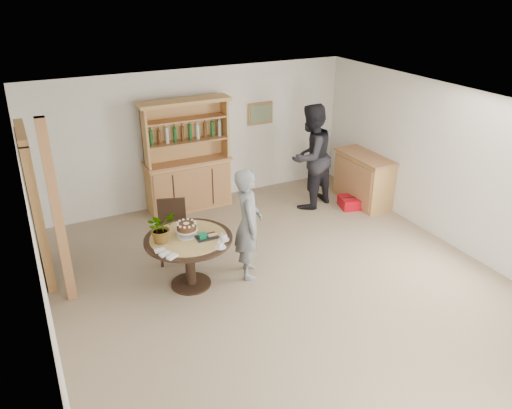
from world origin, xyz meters
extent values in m
plane|color=tan|center=(0.00, 0.00, 0.00)|extent=(7.00, 7.00, 0.00)
cube|color=white|center=(0.00, 3.50, 1.25)|extent=(6.00, 0.04, 2.50)
cube|color=white|center=(-3.00, 0.00, 1.25)|extent=(0.04, 7.00, 2.50)
cube|color=white|center=(3.00, 0.00, 1.25)|extent=(0.04, 7.00, 2.50)
cube|color=white|center=(0.00, 0.00, 2.50)|extent=(6.00, 7.00, 0.04)
cube|color=#AB7448|center=(1.30, 3.47, 1.55)|extent=(0.52, 0.03, 0.42)
cube|color=#59724C|center=(1.30, 3.45, 1.55)|extent=(0.44, 0.02, 0.34)
cube|color=black|center=(-2.94, 2.00, 1.05)|extent=(0.10, 0.90, 2.10)
cube|color=tan|center=(-2.92, 1.50, 1.05)|extent=(0.12, 0.10, 2.10)
cube|color=tan|center=(-2.92, 2.50, 1.05)|extent=(0.12, 0.10, 2.10)
cube|color=tan|center=(-2.92, 2.00, 2.13)|extent=(0.12, 1.10, 0.10)
cube|color=#AB7448|center=(-2.70, 1.20, 1.25)|extent=(0.12, 0.12, 2.50)
cube|color=tan|center=(-0.30, 3.24, 0.45)|extent=(1.50, 0.50, 0.90)
cube|color=#AB7448|center=(-0.30, 3.24, 0.92)|extent=(1.56, 0.54, 0.04)
cube|color=tan|center=(-0.30, 3.34, 1.47)|extent=(1.50, 0.04, 1.06)
cube|color=tan|center=(-1.03, 3.19, 1.47)|extent=(0.04, 0.34, 1.06)
cube|color=tan|center=(0.43, 3.19, 1.47)|extent=(0.04, 0.34, 1.06)
cube|color=#AB7448|center=(-0.30, 3.19, 1.30)|extent=(1.44, 0.32, 0.03)
cube|color=#AB7448|center=(-0.30, 3.19, 1.70)|extent=(1.44, 0.32, 0.03)
cube|color=tan|center=(-0.30, 3.19, 2.01)|extent=(1.62, 0.40, 0.06)
cylinder|color=#194C1E|center=(-0.86, 3.19, 1.46)|extent=(0.07, 0.07, 0.28)
cylinder|color=#4C2D14|center=(-0.70, 3.19, 1.46)|extent=(0.07, 0.07, 0.28)
cylinder|color=#B2BFB2|center=(-0.54, 3.19, 1.46)|extent=(0.07, 0.07, 0.28)
cylinder|color=#194C1E|center=(-0.38, 3.19, 1.46)|extent=(0.07, 0.07, 0.28)
cylinder|color=#4C2D14|center=(-0.22, 3.19, 1.46)|extent=(0.07, 0.07, 0.28)
cylinder|color=#B2BFB2|center=(-0.06, 3.19, 1.46)|extent=(0.07, 0.07, 0.28)
cylinder|color=#194C1E|center=(0.10, 3.19, 1.46)|extent=(0.07, 0.07, 0.28)
cylinder|color=#4C2D14|center=(0.26, 3.19, 1.46)|extent=(0.07, 0.07, 0.28)
cube|color=tan|center=(2.74, 2.00, 0.45)|extent=(0.50, 1.20, 0.90)
cube|color=#AB7448|center=(2.74, 2.00, 0.92)|extent=(0.54, 1.26, 0.04)
cylinder|color=black|center=(-1.15, 0.78, 0.73)|extent=(1.20, 1.20, 0.04)
cylinder|color=black|center=(-1.15, 0.78, 0.36)|extent=(0.14, 0.14, 0.70)
cylinder|color=black|center=(-1.15, 0.78, 0.01)|extent=(0.56, 0.56, 0.03)
cylinder|color=tan|center=(-1.15, 0.78, 0.76)|extent=(1.04, 1.04, 0.01)
cube|color=black|center=(-1.15, 1.53, 0.45)|extent=(0.53, 0.53, 0.04)
cube|color=black|center=(-1.09, 1.71, 0.70)|extent=(0.41, 0.16, 0.46)
cube|color=black|center=(-1.09, 1.71, 0.92)|extent=(0.41, 0.17, 0.05)
cube|color=black|center=(-1.38, 1.42, 0.22)|extent=(0.04, 0.04, 0.44)
cube|color=black|center=(-1.04, 1.30, 0.22)|extent=(0.04, 0.04, 0.44)
cube|color=black|center=(-1.26, 1.76, 0.22)|extent=(0.04, 0.04, 0.44)
cube|color=black|center=(-0.92, 1.64, 0.22)|extent=(0.03, 0.04, 0.44)
cylinder|color=white|center=(-1.15, 0.83, 0.77)|extent=(0.28, 0.28, 0.01)
cylinder|color=white|center=(-1.15, 0.83, 0.81)|extent=(0.05, 0.05, 0.08)
cylinder|color=white|center=(-1.15, 0.83, 0.85)|extent=(0.30, 0.30, 0.01)
cylinder|color=#442513|center=(-1.15, 0.83, 0.90)|extent=(0.26, 0.26, 0.09)
cylinder|color=white|center=(-1.15, 0.83, 0.95)|extent=(0.08, 0.08, 0.01)
sphere|color=white|center=(-1.03, 0.83, 0.95)|extent=(0.04, 0.04, 0.04)
sphere|color=white|center=(-1.05, 0.89, 0.95)|extent=(0.04, 0.04, 0.04)
sphere|color=white|center=(-1.09, 0.93, 0.95)|extent=(0.04, 0.04, 0.04)
sphere|color=white|center=(-1.15, 0.95, 0.95)|extent=(0.04, 0.04, 0.04)
sphere|color=white|center=(-1.21, 0.93, 0.95)|extent=(0.04, 0.04, 0.04)
sphere|color=white|center=(-1.25, 0.89, 0.95)|extent=(0.04, 0.04, 0.04)
sphere|color=white|center=(-1.27, 0.83, 0.95)|extent=(0.04, 0.04, 0.04)
sphere|color=white|center=(-1.25, 0.77, 0.95)|extent=(0.04, 0.04, 0.04)
sphere|color=white|center=(-1.21, 0.73, 0.95)|extent=(0.04, 0.04, 0.04)
sphere|color=white|center=(-1.15, 0.71, 0.95)|extent=(0.04, 0.04, 0.04)
sphere|color=white|center=(-1.09, 0.73, 0.95)|extent=(0.04, 0.04, 0.04)
sphere|color=white|center=(-1.05, 0.77, 0.95)|extent=(0.04, 0.04, 0.04)
imported|color=#3F7233|center=(-1.50, 0.83, 0.97)|extent=(0.47, 0.44, 0.42)
cube|color=black|center=(-0.93, 0.66, 0.77)|extent=(0.30, 0.20, 0.01)
cube|color=#0B683E|center=(-0.99, 0.66, 0.80)|extent=(0.10, 0.10, 0.06)
cube|color=#0B683E|center=(-0.99, 0.66, 0.83)|extent=(0.11, 0.02, 0.01)
cylinder|color=silver|center=(-0.75, 0.50, 0.76)|extent=(0.15, 0.15, 0.01)
imported|color=silver|center=(-0.75, 0.50, 0.81)|extent=(0.10, 0.10, 0.08)
cylinder|color=silver|center=(-0.87, 0.33, 0.76)|extent=(0.15, 0.15, 0.01)
imported|color=silver|center=(-0.87, 0.33, 0.81)|extent=(0.08, 0.08, 0.07)
cube|color=white|center=(-1.60, 0.58, 0.78)|extent=(0.14, 0.08, 0.03)
cube|color=white|center=(-1.57, 0.46, 0.78)|extent=(0.16, 0.11, 0.03)
cube|color=white|center=(-1.51, 0.36, 0.78)|extent=(0.16, 0.14, 0.03)
imported|color=slate|center=(-0.30, 0.68, 0.81)|extent=(0.57, 0.69, 1.63)
imported|color=black|center=(1.74, 2.31, 0.97)|extent=(1.14, 1.02, 1.94)
cube|color=red|center=(2.50, 1.85, 0.10)|extent=(0.68, 0.54, 0.20)
cube|color=black|center=(2.50, 1.85, 0.20)|extent=(0.55, 0.18, 0.01)
camera|label=1|loc=(-2.96, -4.93, 3.99)|focal=35.00mm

